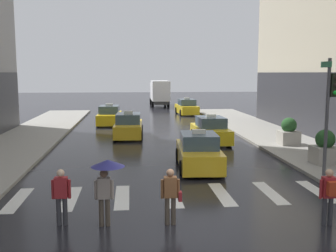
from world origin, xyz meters
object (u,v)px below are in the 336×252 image
planter_mid_block (289,132)px  pedestrian_with_backpack (329,193)px  taxi_second (210,131)px  taxi_lead (199,152)px  taxi_fourth (109,116)px  taxi_fifth (187,108)px  planter_near_corner (325,148)px  pedestrian_with_umbrella (106,174)px  box_truck (160,92)px  pedestrian_with_handbag (171,193)px  pedestrian_plain_coat (61,194)px  taxi_third (128,127)px  traffic_light_pole (330,100)px

planter_mid_block → pedestrian_with_backpack: bearing=-107.2°
taxi_second → planter_mid_block: (4.30, -1.98, 0.15)m
taxi_lead → taxi_fourth: (-4.86, 16.05, 0.00)m
taxi_fifth → planter_near_corner: bearing=-82.7°
taxi_second → pedestrian_with_umbrella: bearing=-113.2°
box_truck → pedestrian_with_handbag: box_truck is taller
pedestrian_with_handbag → planter_near_corner: planter_near_corner is taller
planter_mid_block → taxi_fourth: bearing=134.3°
taxi_fourth → pedestrian_plain_coat: 22.58m
taxi_second → taxi_third: bearing=153.8°
traffic_light_pole → pedestrian_with_umbrella: bearing=-153.9°
taxi_third → taxi_fifth: size_ratio=0.99×
taxi_fifth → box_truck: 10.95m
taxi_fourth → box_truck: bearing=72.9°
pedestrian_with_umbrella → planter_near_corner: bearing=33.4°
taxi_fourth → planter_mid_block: bearing=-45.7°
taxi_fifth → pedestrian_with_handbag: taxi_fifth is taller
taxi_lead → pedestrian_plain_coat: (-5.10, -6.53, 0.21)m
planter_near_corner → planter_mid_block: same height
pedestrian_with_handbag → taxi_fourth: bearing=97.2°
taxi_lead → planter_near_corner: size_ratio=2.89×
taxi_second → pedestrian_with_umbrella: 14.58m
planter_near_corner → planter_mid_block: (0.30, 5.00, 0.00)m
taxi_fifth → pedestrian_with_umbrella: 31.14m
taxi_fourth → box_truck: 19.22m
taxi_third → pedestrian_plain_coat: bearing=-96.7°
pedestrian_plain_coat → taxi_lead: bearing=52.0°
planter_near_corner → traffic_light_pole: bearing=-114.8°
pedestrian_with_umbrella → pedestrian_plain_coat: 1.43m
taxi_third → taxi_lead: bearing=-70.7°
box_truck → planter_near_corner: (5.15, -34.68, -0.98)m
taxi_fifth → pedestrian_plain_coat: taxi_fifth is taller
traffic_light_pole → pedestrian_with_handbag: bearing=-147.8°
pedestrian_with_backpack → pedestrian_plain_coat: bearing=174.5°
pedestrian_with_backpack → planter_mid_block: planter_mid_block is taller
box_truck → pedestrian_with_backpack: size_ratio=4.57×
taxi_fifth → pedestrian_plain_coat: (-7.95, -30.23, 0.21)m
traffic_light_pole → pedestrian_plain_coat: size_ratio=2.91×
taxi_fourth → pedestrian_with_umbrella: size_ratio=2.37×
pedestrian_with_backpack → planter_near_corner: (3.41, 6.97, -0.10)m
taxi_fourth → planter_near_corner: bearing=-56.6°
pedestrian_plain_coat → planter_mid_block: bearing=44.8°
pedestrian_plain_coat → planter_near_corner: (11.03, 6.24, -0.07)m
taxi_lead → taxi_fourth: size_ratio=1.01×
taxi_fourth → pedestrian_plain_coat: (-0.24, -22.58, 0.21)m
taxi_lead → taxi_second: 6.96m
traffic_light_pole → pedestrian_with_handbag: traffic_light_pole is taller
taxi_second → box_truck: box_truck is taller
taxi_fifth → pedestrian_with_backpack: 30.97m
traffic_light_pole → planter_mid_block: (1.28, 7.12, -2.38)m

